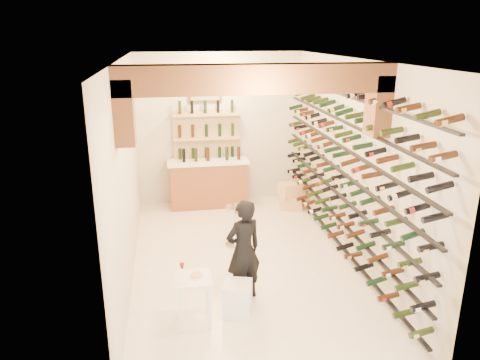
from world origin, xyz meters
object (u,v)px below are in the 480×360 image
(white_stool, at_px, (238,298))
(person, at_px, (243,250))
(tasting_table, at_px, (193,286))
(chrome_barstool, at_px, (236,223))
(crate_lower, at_px, (291,202))
(wine_rack, at_px, (338,166))
(back_counter, at_px, (208,182))

(white_stool, relative_size, person, 0.30)
(tasting_table, xyz_separation_m, chrome_barstool, (0.87, 2.14, -0.11))
(white_stool, bearing_deg, crate_lower, 64.58)
(chrome_barstool, relative_size, crate_lower, 1.55)
(wine_rack, xyz_separation_m, white_stool, (-1.85, -1.44, -1.33))
(wine_rack, height_order, white_stool, wine_rack)
(person, xyz_separation_m, crate_lower, (1.58, 3.24, -0.59))
(back_counter, bearing_deg, crate_lower, -15.57)
(person, relative_size, chrome_barstool, 2.00)
(white_stool, bearing_deg, tasting_table, -169.73)
(person, distance_m, crate_lower, 3.65)
(wine_rack, xyz_separation_m, tasting_table, (-2.43, -1.54, -1.02))
(chrome_barstool, xyz_separation_m, crate_lower, (1.42, 1.57, -0.28))
(person, xyz_separation_m, chrome_barstool, (0.15, 1.67, -0.31))
(back_counter, relative_size, crate_lower, 3.60)
(chrome_barstool, bearing_deg, back_counter, 97.74)
(back_counter, height_order, person, person)
(tasting_table, relative_size, person, 0.54)
(chrome_barstool, bearing_deg, crate_lower, 47.90)
(white_stool, distance_m, person, 0.64)
(tasting_table, xyz_separation_m, person, (0.72, 0.48, 0.20))
(person, bearing_deg, back_counter, -109.75)
(wine_rack, distance_m, tasting_table, 3.05)
(wine_rack, relative_size, back_counter, 3.35)
(back_counter, height_order, crate_lower, back_counter)
(back_counter, relative_size, tasting_table, 2.16)
(person, bearing_deg, crate_lower, -137.61)
(tasting_table, relative_size, white_stool, 1.77)
(tasting_table, bearing_deg, crate_lower, 58.69)
(tasting_table, bearing_deg, person, 33.88)
(white_stool, height_order, person, person)
(tasting_table, distance_m, white_stool, 0.67)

